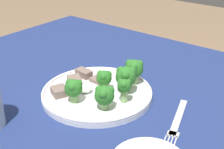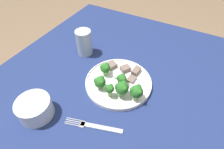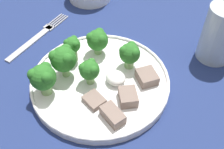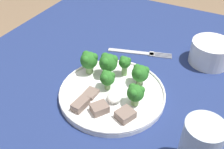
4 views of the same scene
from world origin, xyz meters
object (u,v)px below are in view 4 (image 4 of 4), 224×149
dinner_plate (112,93)px  fork (139,53)px  cream_bowl (210,53)px  drinking_glass (198,149)px

dinner_plate → fork: (-0.21, -0.01, -0.01)m
cream_bowl → drinking_glass: 0.37m
dinner_plate → fork: size_ratio=1.37×
fork → cream_bowl: 0.21m
dinner_plate → drinking_glass: 0.26m
drinking_glass → dinner_plate: bearing=-113.7°
cream_bowl → drinking_glass: bearing=7.4°
fork → drinking_glass: drinking_glass is taller
dinner_plate → drinking_glass: bearing=66.3°
cream_bowl → fork: bearing=-75.0°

